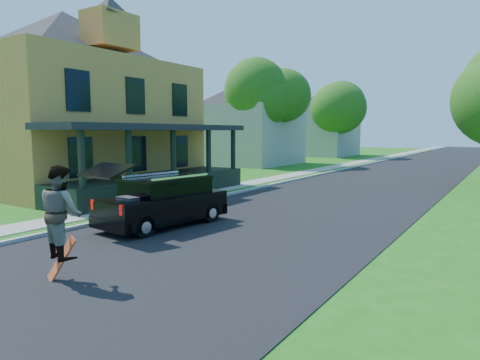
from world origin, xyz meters
The scene contains 13 objects.
ground centered at (0.00, 0.00, 0.00)m, with size 140.00×140.00×0.00m, color #196313.
street centered at (0.00, 20.00, 0.00)m, with size 8.00×120.00×0.02m, color black.
curb centered at (-4.05, 20.00, 0.00)m, with size 0.15×120.00×0.12m, color #A8A8A3.
sidewalk centered at (-5.60, 20.00, 0.00)m, with size 1.30×120.00×0.03m, color #989991.
front_walk centered at (-9.50, 6.00, 0.00)m, with size 6.50×1.20×0.03m, color #989991.
main_house centered at (-12.80, 5.99, 4.92)m, with size 15.56×15.56×10.10m.
neighbor_house_mid centered at (-13.50, 24.00, 4.19)m, with size 12.78×12.78×8.30m.
neighbor_house_far centered at (-13.50, 40.00, 4.19)m, with size 12.78×12.78×8.30m.
black_suv centered at (-2.22, 1.50, 0.76)m, with size 2.06×4.39×1.98m.
skateboarder centered at (-0.58, -3.00, 1.32)m, with size 0.96×0.81×1.75m.
skateboard centered at (-0.59, -3.03, 0.39)m, with size 0.57×0.42×0.87m.
tree_left_mid centered at (-10.46, 22.66, 5.80)m, with size 5.74×5.47×8.67m.
tree_left_far centered at (-9.91, 37.62, 5.96)m, with size 7.23×7.37×9.20m.
Camera 1 is at (6.50, -7.78, 2.81)m, focal length 32.00 mm.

